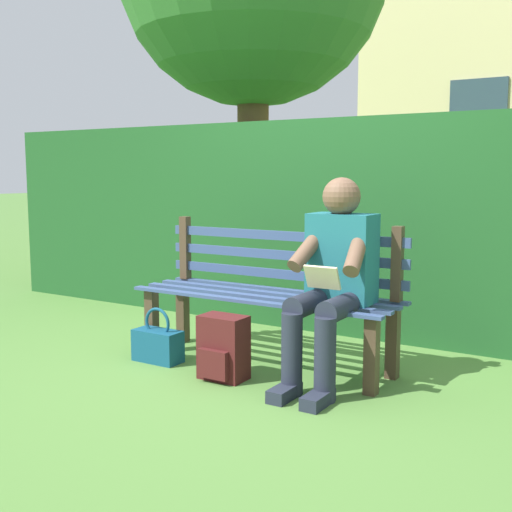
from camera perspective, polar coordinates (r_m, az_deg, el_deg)
The scene contains 6 objects.
ground at distance 4.14m, azimuth 0.74°, elevation -9.61°, with size 60.00×60.00×0.00m, color #517F38.
park_bench at distance 4.10m, azimuth 1.29°, elevation -3.22°, with size 1.73×0.49×0.90m.
person_seated at distance 3.68m, azimuth 6.84°, elevation -1.73°, with size 0.44×0.73×1.19m.
hedge_backdrop at distance 5.09m, azimuth 7.40°, elevation 3.01°, with size 6.58×0.67×1.64m.
backpack at distance 3.82m, azimuth -2.94°, elevation -8.19°, with size 0.28×0.25×0.38m.
handbag at distance 4.23m, azimuth -8.73°, elevation -7.76°, with size 0.32×0.16×0.36m.
Camera 1 is at (-2.04, 3.40, 1.21)m, focal length 44.99 mm.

